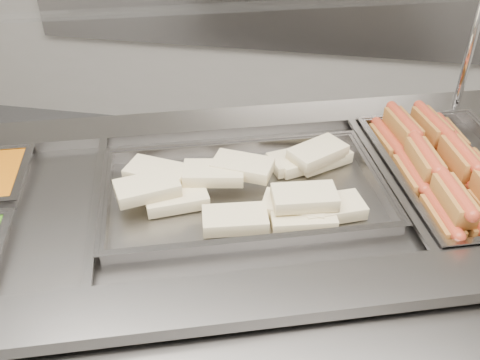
% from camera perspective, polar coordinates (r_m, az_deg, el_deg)
% --- Properties ---
extents(steam_counter, '(2.29, 1.54, 1.01)m').
position_cam_1_polar(steam_counter, '(1.82, -1.79, -13.75)').
color(steam_counter, slate).
rests_on(steam_counter, ground).
extents(sneeze_guard, '(1.85, 0.89, 0.49)m').
position_cam_1_polar(sneeze_guard, '(1.50, -3.62, 17.27)').
color(sneeze_guard, silver).
rests_on(sneeze_guard, steam_counter).
extents(pan_hotdogs, '(0.55, 0.70, 0.11)m').
position_cam_1_polar(pan_hotdogs, '(1.71, 21.86, -0.12)').
color(pan_hotdogs, gray).
rests_on(pan_hotdogs, steam_counter).
extents(pan_wraps, '(0.86, 0.66, 0.08)m').
position_cam_1_polar(pan_wraps, '(1.50, 0.42, -1.66)').
color(pan_wraps, gray).
rests_on(pan_wraps, steam_counter).
extents(hotdogs_in_buns, '(0.50, 0.62, 0.13)m').
position_cam_1_polar(hotdogs_in_buns, '(1.66, 21.43, 1.04)').
color(hotdogs_in_buns, '#A16821').
rests_on(hotdogs_in_buns, pan_hotdogs).
extents(tortilla_wraps, '(0.69, 0.49, 0.08)m').
position_cam_1_polar(tortilla_wraps, '(1.49, 2.28, -0.32)').
color(tortilla_wraps, beige).
rests_on(tortilla_wraps, pan_wraps).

